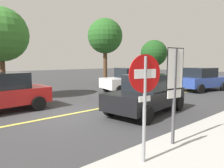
{
  "coord_description": "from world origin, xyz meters",
  "views": [
    {
      "loc": [
        -4.13,
        -7.46,
        2.21
      ],
      "look_at": [
        1.53,
        -0.91,
        1.23
      ],
      "focal_mm": 33.0,
      "sensor_mm": 36.0,
      "label": 1
    }
  ],
  "objects_px": {
    "stop_sign": "(145,92)",
    "tree_left_verge": "(105,36)",
    "speed_limit_sign": "(175,79)",
    "car_white_far_lane": "(129,80)",
    "tree_centre_verge": "(154,53)",
    "car_black_crossing": "(147,94)",
    "car_blue_mid_road": "(201,79)",
    "tree_right_verge": "(1,35)"
  },
  "relations": [
    {
      "from": "speed_limit_sign",
      "to": "tree_right_verge",
      "type": "xyz_separation_m",
      "value": [
        -1.47,
        9.99,
        1.88
      ]
    },
    {
      "from": "speed_limit_sign",
      "to": "tree_left_verge",
      "type": "distance_m",
      "value": 14.92
    },
    {
      "from": "stop_sign",
      "to": "tree_left_verge",
      "type": "xyz_separation_m",
      "value": [
        9.12,
        12.51,
        2.87
      ]
    },
    {
      "from": "car_black_crossing",
      "to": "speed_limit_sign",
      "type": "bearing_deg",
      "value": -130.43
    },
    {
      "from": "stop_sign",
      "to": "car_black_crossing",
      "type": "distance_m",
      "value": 4.75
    },
    {
      "from": "speed_limit_sign",
      "to": "tree_centre_verge",
      "type": "relative_size",
      "value": 0.58
    },
    {
      "from": "stop_sign",
      "to": "tree_left_verge",
      "type": "height_order",
      "value": "tree_left_verge"
    },
    {
      "from": "speed_limit_sign",
      "to": "car_blue_mid_road",
      "type": "xyz_separation_m",
      "value": [
        10.6,
        4.43,
        -0.92
      ]
    },
    {
      "from": "tree_right_verge",
      "to": "tree_left_verge",
      "type": "bearing_deg",
      "value": 14.41
    },
    {
      "from": "stop_sign",
      "to": "tree_centre_verge",
      "type": "height_order",
      "value": "tree_centre_verge"
    },
    {
      "from": "tree_left_verge",
      "to": "tree_centre_verge",
      "type": "height_order",
      "value": "tree_left_verge"
    },
    {
      "from": "car_blue_mid_road",
      "to": "car_black_crossing",
      "type": "relative_size",
      "value": 0.99
    },
    {
      "from": "stop_sign",
      "to": "tree_centre_verge",
      "type": "distance_m",
      "value": 17.51
    },
    {
      "from": "stop_sign",
      "to": "tree_right_verge",
      "type": "bearing_deg",
      "value": 91.19
    },
    {
      "from": "car_blue_mid_road",
      "to": "tree_centre_verge",
      "type": "height_order",
      "value": "tree_centre_verge"
    },
    {
      "from": "speed_limit_sign",
      "to": "car_blue_mid_road",
      "type": "height_order",
      "value": "speed_limit_sign"
    },
    {
      "from": "car_white_far_lane",
      "to": "tree_left_verge",
      "type": "relative_size",
      "value": 0.68
    },
    {
      "from": "car_black_crossing",
      "to": "car_white_far_lane",
      "type": "relative_size",
      "value": 1.01
    },
    {
      "from": "tree_centre_verge",
      "to": "car_black_crossing",
      "type": "bearing_deg",
      "value": -143.4
    },
    {
      "from": "car_black_crossing",
      "to": "tree_left_verge",
      "type": "distance_m",
      "value": 11.61
    },
    {
      "from": "stop_sign",
      "to": "car_blue_mid_road",
      "type": "xyz_separation_m",
      "value": [
        11.86,
        4.56,
        -0.75
      ]
    },
    {
      "from": "car_blue_mid_road",
      "to": "tree_right_verge",
      "type": "height_order",
      "value": "tree_right_verge"
    },
    {
      "from": "speed_limit_sign",
      "to": "tree_left_verge",
      "type": "height_order",
      "value": "tree_left_verge"
    },
    {
      "from": "stop_sign",
      "to": "speed_limit_sign",
      "type": "relative_size",
      "value": 0.93
    },
    {
      "from": "car_white_far_lane",
      "to": "stop_sign",
      "type": "bearing_deg",
      "value": -134.11
    },
    {
      "from": "tree_right_verge",
      "to": "car_blue_mid_road",
      "type": "bearing_deg",
      "value": -24.71
    },
    {
      "from": "car_blue_mid_road",
      "to": "tree_left_verge",
      "type": "distance_m",
      "value": 9.15
    },
    {
      "from": "stop_sign",
      "to": "car_black_crossing",
      "type": "height_order",
      "value": "stop_sign"
    },
    {
      "from": "speed_limit_sign",
      "to": "car_white_far_lane",
      "type": "height_order",
      "value": "speed_limit_sign"
    },
    {
      "from": "car_black_crossing",
      "to": "car_white_far_lane",
      "type": "distance_m",
      "value": 6.07
    },
    {
      "from": "speed_limit_sign",
      "to": "tree_left_verge",
      "type": "bearing_deg",
      "value": 57.58
    },
    {
      "from": "car_white_far_lane",
      "to": "tree_left_verge",
      "type": "distance_m",
      "value": 6.26
    },
    {
      "from": "car_white_far_lane",
      "to": "car_black_crossing",
      "type": "bearing_deg",
      "value": -128.66
    },
    {
      "from": "tree_right_verge",
      "to": "car_white_far_lane",
      "type": "bearing_deg",
      "value": -17.6
    },
    {
      "from": "tree_centre_verge",
      "to": "speed_limit_sign",
      "type": "bearing_deg",
      "value": -140.5
    },
    {
      "from": "tree_centre_verge",
      "to": "tree_right_verge",
      "type": "height_order",
      "value": "tree_right_verge"
    },
    {
      "from": "stop_sign",
      "to": "car_blue_mid_road",
      "type": "height_order",
      "value": "stop_sign"
    },
    {
      "from": "car_blue_mid_road",
      "to": "car_white_far_lane",
      "type": "height_order",
      "value": "car_white_far_lane"
    },
    {
      "from": "speed_limit_sign",
      "to": "car_black_crossing",
      "type": "distance_m",
      "value": 3.82
    },
    {
      "from": "car_blue_mid_road",
      "to": "car_white_far_lane",
      "type": "distance_m",
      "value": 5.41
    },
    {
      "from": "stop_sign",
      "to": "speed_limit_sign",
      "type": "bearing_deg",
      "value": 5.69
    },
    {
      "from": "car_blue_mid_road",
      "to": "tree_left_verge",
      "type": "xyz_separation_m",
      "value": [
        -2.74,
        7.95,
        3.62
      ]
    }
  ]
}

